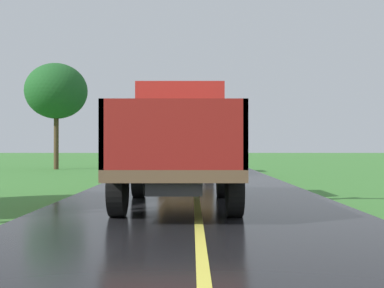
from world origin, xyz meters
TOP-DOWN VIEW (x-y plane):
  - banana_truck_near at (-0.38, 12.60)m, footprint 2.38×5.82m
  - banana_truck_far at (-0.35, 25.09)m, footprint 2.38×5.81m
  - roadside_tree_near_left at (-8.06, 29.72)m, footprint 3.61×3.61m

SIDE VIEW (x-z plane):
  - banana_truck_near at x=-0.38m, z-range 0.06..2.86m
  - banana_truck_far at x=-0.35m, z-range 0.06..2.86m
  - roadside_tree_near_left at x=-8.06m, z-range 1.46..7.67m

